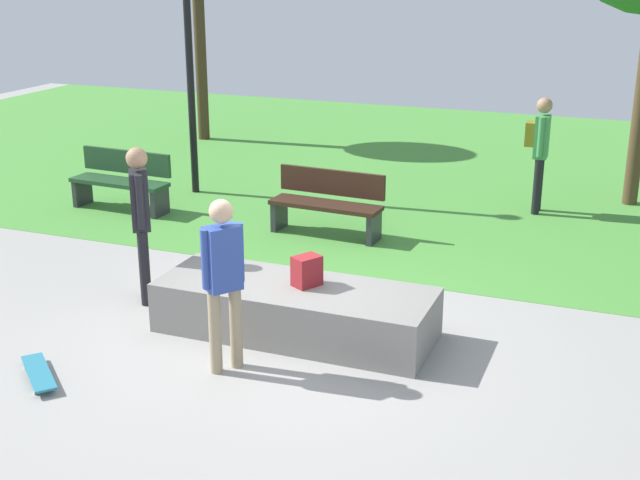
% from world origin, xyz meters
% --- Properties ---
extents(ground_plane, '(28.00, 28.00, 0.00)m').
position_xyz_m(ground_plane, '(0.00, 0.00, 0.00)').
color(ground_plane, gray).
extents(grass_lawn, '(26.60, 12.10, 0.01)m').
position_xyz_m(grass_lawn, '(0.00, 7.95, 0.00)').
color(grass_lawn, '#478C38').
rests_on(grass_lawn, ground_plane).
extents(concrete_ledge, '(2.90, 1.06, 0.54)m').
position_xyz_m(concrete_ledge, '(0.06, 0.15, 0.27)').
color(concrete_ledge, gray).
rests_on(concrete_ledge, ground_plane).
extents(backpack_on_ledge, '(0.31, 0.34, 0.32)m').
position_xyz_m(backpack_on_ledge, '(0.17, 0.21, 0.70)').
color(backpack_on_ledge, maroon).
rests_on(backpack_on_ledge, concrete_ledge).
extents(skater_performing_trick, '(0.35, 0.38, 1.70)m').
position_xyz_m(skater_performing_trick, '(-0.24, -0.84, 1.00)').
color(skater_performing_trick, tan).
rests_on(skater_performing_trick, ground_plane).
extents(skater_watching, '(0.35, 0.38, 1.80)m').
position_xyz_m(skater_watching, '(-1.89, 0.33, 1.07)').
color(skater_watching, black).
rests_on(skater_watching, ground_plane).
extents(skateboard_by_ledge, '(0.73, 0.68, 0.08)m').
position_xyz_m(skateboard_by_ledge, '(-1.79, -1.67, 0.06)').
color(skateboard_by_ledge, teal).
rests_on(skateboard_by_ledge, ground_plane).
extents(park_bench_by_oak, '(1.62, 0.55, 0.91)m').
position_xyz_m(park_bench_by_oak, '(-4.24, 3.38, 0.48)').
color(park_bench_by_oak, '#1E4223').
rests_on(park_bench_by_oak, ground_plane).
extents(park_bench_center_lawn, '(1.62, 0.56, 0.91)m').
position_xyz_m(park_bench_center_lawn, '(-0.82, 3.38, 0.48)').
color(park_bench_center_lawn, '#331E14').
rests_on(park_bench_center_lawn, ground_plane).
extents(lamp_post, '(0.28, 0.28, 4.84)m').
position_xyz_m(lamp_post, '(-3.69, 4.68, 2.89)').
color(lamp_post, black).
rests_on(lamp_post, ground_plane).
extents(pedestrian_with_backpack, '(0.36, 0.43, 1.77)m').
position_xyz_m(pedestrian_with_backpack, '(1.77, 5.57, 1.07)').
color(pedestrian_with_backpack, black).
rests_on(pedestrian_with_backpack, ground_plane).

